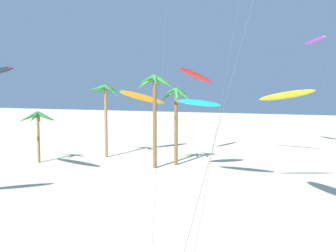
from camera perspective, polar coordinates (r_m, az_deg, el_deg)
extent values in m
cylinder|color=brown|center=(51.73, -18.09, -1.65)|extent=(0.33, 0.33, 6.13)
cone|color=#23662D|center=(50.75, -17.15, 1.22)|extent=(2.55, 0.60, 1.41)
cone|color=#23662D|center=(51.78, -16.95, 1.21)|extent=(1.91, 2.37, 1.56)
cone|color=#23662D|center=(52.56, -18.01, 1.10)|extent=(1.78, 2.36, 1.78)
cone|color=#23662D|center=(52.37, -19.05, 1.35)|extent=(2.61, 0.89, 1.30)
cone|color=#23662D|center=(51.12, -19.40, 1.15)|extent=(1.77, 2.47, 1.46)
cone|color=#23662D|center=(50.39, -18.66, 1.17)|extent=(1.36, 2.59, 1.38)
cylinder|color=olive|center=(53.54, -8.89, 0.57)|extent=(0.38, 0.38, 9.47)
cone|color=#287533|center=(52.70, -8.06, 4.96)|extent=(2.47, 0.92, 1.77)
cone|color=#287533|center=(53.67, -7.74, 5.21)|extent=(2.16, 2.19, 1.38)
cone|color=#287533|center=(54.37, -8.82, 4.88)|extent=(1.47, 2.37, 1.90)
cone|color=#287533|center=(54.30, -9.66, 5.12)|extent=(2.52, 1.50, 1.48)
cone|color=#287533|center=(53.62, -10.22, 5.31)|extent=(2.58, 1.38, 1.12)
cone|color=#287533|center=(52.63, -9.90, 5.12)|extent=(1.33, 2.55, 1.47)
cone|color=#287533|center=(52.23, -8.54, 5.33)|extent=(2.29, 2.08, 1.15)
cylinder|color=brown|center=(45.48, -1.92, 0.46)|extent=(0.43, 0.43, 10.49)
cone|color=#33843D|center=(44.83, -0.63, 6.32)|extent=(2.56, 0.66, 1.72)
cone|color=#33843D|center=(45.81, -0.53, 6.50)|extent=(2.19, 2.29, 1.42)
cone|color=#33843D|center=(46.39, -1.51, 6.26)|extent=(0.84, 2.57, 1.75)
cone|color=#33843D|center=(46.12, -3.06, 6.43)|extent=(2.65, 1.29, 1.50)
cone|color=#33843D|center=(45.11, -3.25, 6.14)|extent=(2.29, 1.89, 1.95)
cone|color=#33843D|center=(44.45, -3.05, 6.63)|extent=(1.44, 2.66, 1.28)
cone|color=#33843D|center=(44.12, -1.83, 6.54)|extent=(1.72, 2.57, 1.43)
cylinder|color=brown|center=(47.40, 1.16, -0.24)|extent=(0.41, 0.41, 9.02)
cone|color=#33843D|center=(46.97, 2.30, 4.36)|extent=(2.29, 0.84, 1.86)
cone|color=#33843D|center=(47.92, 2.21, 4.80)|extent=(1.67, 2.39, 1.25)
cone|color=#33843D|center=(48.14, 0.37, 4.98)|extent=(2.33, 1.82, 0.96)
cone|color=#33843D|center=(47.04, 0.03, 4.36)|extent=(2.20, 1.61, 1.87)
cone|color=#33843D|center=(46.32, 1.30, 4.24)|extent=(1.49, 2.14, 2.00)
cylinder|color=#4C4C51|center=(25.97, -1.06, 3.63)|extent=(1.64, 6.41, 16.64)
ellipsoid|color=purple|center=(63.15, 20.32, 11.42)|extent=(3.84, 5.04, 1.33)
ellipsoid|color=yellow|center=(63.15, 20.32, 11.46)|extent=(3.36, 4.75, 0.90)
cylinder|color=#4C4C51|center=(58.09, 21.88, 3.88)|extent=(4.01, 9.26, 16.08)
cylinder|color=#4C4C51|center=(22.97, 8.04, 5.57)|extent=(1.45, 6.64, 18.41)
ellipsoid|color=red|center=(55.40, 4.14, 7.19)|extent=(2.87, 8.63, 2.53)
ellipsoid|color=green|center=(55.40, 4.14, 7.22)|extent=(2.30, 8.72, 2.18)
cylinder|color=#4C4C51|center=(51.60, 1.78, 1.23)|extent=(1.55, 8.80, 10.86)
ellipsoid|color=#19B2B7|center=(43.28, 4.58, 3.31)|extent=(4.84, 4.52, 1.38)
ellipsoid|color=green|center=(43.28, 4.58, 3.35)|extent=(4.27, 3.79, 0.91)
cylinder|color=#4C4C51|center=(40.13, 5.72, -2.35)|extent=(3.70, 6.17, 7.53)
ellipsoid|color=orange|center=(56.83, -3.65, 4.11)|extent=(4.76, 8.26, 3.03)
ellipsoid|color=#19B2B7|center=(56.83, -3.65, 4.14)|extent=(4.11, 7.92, 2.29)
cylinder|color=#4C4C51|center=(52.79, -4.40, -0.34)|extent=(2.46, 8.36, 7.84)
ellipsoid|color=yellow|center=(57.18, 16.54, 4.25)|extent=(8.17, 4.31, 2.36)
ellipsoid|color=white|center=(57.18, 16.54, 4.28)|extent=(8.03, 3.94, 1.75)
cylinder|color=#4C4C51|center=(53.31, 14.05, -0.24)|extent=(3.58, 8.70, 8.19)
cylinder|color=#4C4C51|center=(15.11, 8.79, 5.50)|extent=(3.23, 7.00, 18.28)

